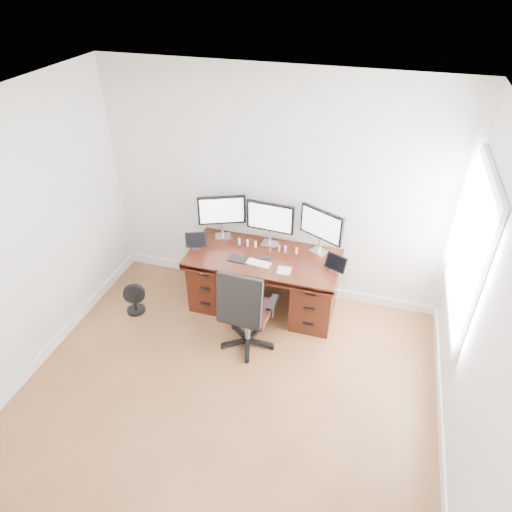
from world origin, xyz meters
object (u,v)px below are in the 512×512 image
(desk, at_px, (264,279))
(office_chair, at_px, (246,323))
(monitor_center, at_px, (270,219))
(floor_fan, at_px, (134,299))
(keyboard, at_px, (258,263))

(desk, relative_size, office_chair, 1.61)
(office_chair, xyz_separation_m, monitor_center, (0.00, 0.94, 0.74))
(floor_fan, bearing_deg, keyboard, -11.80)
(office_chair, distance_m, floor_fan, 1.46)
(floor_fan, xyz_separation_m, keyboard, (1.43, 0.33, 0.58))
(office_chair, bearing_deg, floor_fan, 175.17)
(office_chair, relative_size, floor_fan, 2.80)
(floor_fan, height_order, monitor_center, monitor_center)
(floor_fan, bearing_deg, desk, -5.00)
(office_chair, height_order, monitor_center, monitor_center)
(office_chair, relative_size, keyboard, 4.03)
(desk, distance_m, monitor_center, 0.72)
(floor_fan, bearing_deg, monitor_center, 2.89)
(floor_fan, xyz_separation_m, monitor_center, (1.44, 0.76, 0.90))
(office_chair, distance_m, keyboard, 0.66)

